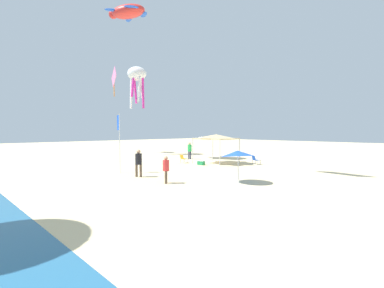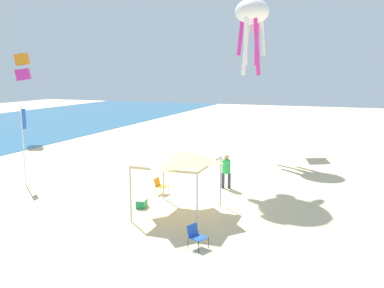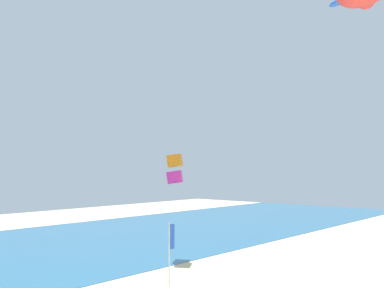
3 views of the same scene
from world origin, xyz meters
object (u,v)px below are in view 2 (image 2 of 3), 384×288
(folding_chair_near_cooler, at_px, (160,185))
(kite_diamond_pink, at_px, (257,20))
(cooler_box, at_px, (142,203))
(canopy_tent, at_px, (178,158))
(banner_flag, at_px, (24,139))
(person_far_stroller, at_px, (226,169))
(kite_octopus_white, at_px, (252,16))
(folding_chair_left_of_tent, at_px, (196,235))
(kite_box_orange, at_px, (23,67))

(folding_chair_near_cooler, relative_size, kite_diamond_pink, 0.19)
(folding_chair_near_cooler, height_order, cooler_box, folding_chair_near_cooler)
(canopy_tent, relative_size, banner_flag, 0.79)
(canopy_tent, xyz_separation_m, person_far_stroller, (4.56, -0.90, -1.43))
(folding_chair_near_cooler, distance_m, kite_octopus_white, 14.92)
(person_far_stroller, bearing_deg, folding_chair_near_cooler, 24.45)
(canopy_tent, xyz_separation_m, folding_chair_near_cooler, (2.40, 2.04, -2.05))
(canopy_tent, distance_m, kite_octopus_white, 15.55)
(folding_chair_left_of_tent, distance_m, kite_box_orange, 28.82)
(folding_chair_left_of_tent, relative_size, kite_box_orange, 0.33)
(folding_chair_near_cooler, xyz_separation_m, kite_octopus_white, (11.13, -2.12, 9.71))
(folding_chair_left_of_tent, bearing_deg, banner_flag, 93.11)
(canopy_tent, distance_m, kite_box_orange, 25.11)
(cooler_box, xyz_separation_m, kite_box_orange, (13.26, 18.92, 6.50))
(folding_chair_left_of_tent, xyz_separation_m, banner_flag, (4.22, 11.59, 2.14))
(folding_chair_near_cooler, xyz_separation_m, kite_box_orange, (10.99, 18.79, 6.23))
(cooler_box, xyz_separation_m, banner_flag, (1.00, 7.70, 2.41))
(canopy_tent, bearing_deg, folding_chair_left_of_tent, -147.47)
(folding_chair_near_cooler, distance_m, folding_chair_left_of_tent, 6.81)
(canopy_tent, relative_size, cooler_box, 5.06)
(cooler_box, bearing_deg, person_far_stroller, -32.29)
(person_far_stroller, bearing_deg, banner_flag, 6.13)
(kite_octopus_white, bearing_deg, person_far_stroller, -98.12)
(kite_diamond_pink, distance_m, kite_box_orange, 21.17)
(canopy_tent, distance_m, person_far_stroller, 4.86)
(folding_chair_near_cooler, bearing_deg, folding_chair_left_of_tent, -138.87)
(folding_chair_near_cooler, relative_size, cooler_box, 1.20)
(canopy_tent, height_order, folding_chair_near_cooler, canopy_tent)
(folding_chair_left_of_tent, xyz_separation_m, kite_box_orange, (16.48, 22.81, 6.23))
(folding_chair_left_of_tent, distance_m, cooler_box, 5.06)
(banner_flag, xyz_separation_m, kite_diamond_pink, (17.16, -9.02, 7.89))
(folding_chair_left_of_tent, xyz_separation_m, person_far_stroller, (7.66, 1.08, 0.62))
(folding_chair_near_cooler, distance_m, banner_flag, 7.97)
(banner_flag, relative_size, kite_diamond_pink, 1.02)
(kite_octopus_white, bearing_deg, folding_chair_near_cooler, -114.09)
(banner_flag, distance_m, person_far_stroller, 11.16)
(canopy_tent, bearing_deg, person_far_stroller, -11.10)
(person_far_stroller, height_order, kite_octopus_white, kite_octopus_white)
(person_far_stroller, xyz_separation_m, kite_box_orange, (8.82, 21.73, 5.61))
(cooler_box, distance_m, kite_box_orange, 24.00)
(canopy_tent, distance_m, banner_flag, 9.68)
(banner_flag, distance_m, kite_diamond_pink, 20.93)
(kite_box_orange, bearing_deg, kite_octopus_white, 57.02)
(folding_chair_left_of_tent, bearing_deg, canopy_tent, 55.65)
(cooler_box, xyz_separation_m, person_far_stroller, (4.44, -2.80, 0.89))
(kite_octopus_white, relative_size, kite_box_orange, 2.16)
(person_far_stroller, relative_size, kite_box_orange, 0.75)
(folding_chair_left_of_tent, relative_size, person_far_stroller, 0.44)
(banner_flag, bearing_deg, person_far_stroller, -71.87)
(canopy_tent, height_order, person_far_stroller, canopy_tent)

